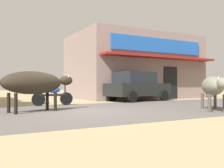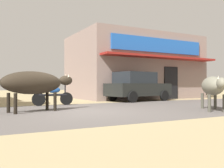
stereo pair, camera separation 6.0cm
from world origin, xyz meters
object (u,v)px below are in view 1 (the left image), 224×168
at_px(parked_hatchback_car, 137,86).
at_px(cow_near_brown, 34,83).
at_px(parked_motorcycle, 53,95).
at_px(cow_far_dark, 213,86).

bearing_deg(parked_hatchback_car, cow_near_brown, -153.24).
bearing_deg(parked_motorcycle, cow_near_brown, -119.30).
distance_m(cow_near_brown, cow_far_dark, 6.26).
relative_size(parked_hatchback_car, cow_far_dark, 1.74).
relative_size(parked_hatchback_car, cow_near_brown, 1.46).
xyz_separation_m(parked_motorcycle, cow_near_brown, (-1.31, -2.34, 0.51)).
xyz_separation_m(cow_near_brown, cow_far_dark, (5.69, -2.59, -0.10)).
bearing_deg(cow_far_dark, parked_motorcycle, 131.60).
bearing_deg(cow_near_brown, cow_far_dark, -24.48).
relative_size(cow_near_brown, cow_far_dark, 1.19).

